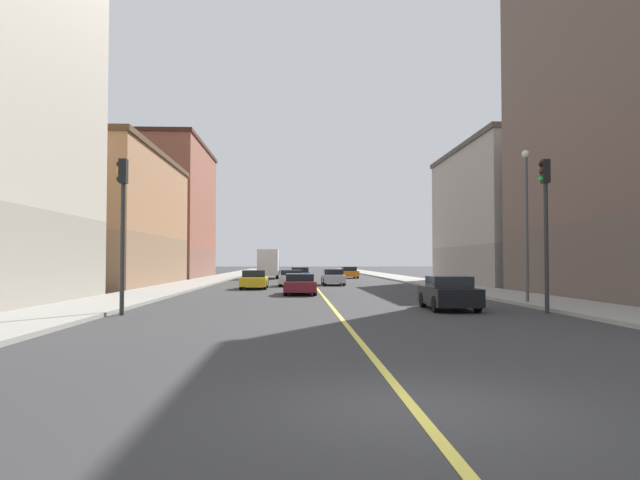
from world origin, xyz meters
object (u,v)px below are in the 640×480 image
building_left_mid (509,216)px  building_right_distant (167,211)px  car_silver (333,277)px  car_blue (300,275)px  car_maroon (300,284)px  car_yellow (254,280)px  building_right_midblock (108,219)px  traffic_light_left_near (545,213)px  street_lamp_left_near (526,209)px  box_truck (269,264)px  car_orange (349,272)px  traffic_light_right_near (122,213)px  car_black (449,293)px  car_white (291,278)px

building_left_mid → building_right_distant: (-33.05, 20.00, 1.93)m
car_silver → car_blue: size_ratio=1.10×
car_maroon → car_yellow: (-3.17, 7.28, 0.04)m
building_right_distant → car_maroon: bearing=-65.8°
building_right_midblock → traffic_light_left_near: size_ratio=3.56×
street_lamp_left_near → box_truck: 42.06m
street_lamp_left_near → box_truck: size_ratio=1.05×
car_maroon → box_truck: (-3.21, 31.07, 1.08)m
street_lamp_left_near → car_orange: 41.51m
traffic_light_right_near → car_black: 13.13m
car_yellow → car_orange: size_ratio=1.11×
car_blue → car_maroon: bearing=-90.5°
car_white → building_left_mid: bearing=6.5°
car_yellow → traffic_light_right_near: bearing=-99.7°
building_left_mid → traffic_light_left_near: 28.25m
street_lamp_left_near → car_white: 23.40m
building_left_mid → car_white: building_left_mid is taller
traffic_light_right_near → car_silver: bearing=70.2°
building_right_midblock → car_yellow: bearing=-23.2°
building_right_midblock → traffic_light_right_near: size_ratio=3.63×
car_white → box_truck: (-2.65, 19.34, 1.06)m
traffic_light_left_near → car_maroon: size_ratio=1.33×
traffic_light_left_near → traffic_light_right_near: size_ratio=1.02×
building_right_midblock → car_silver: (18.09, 0.96, -4.65)m
car_white → car_silver: bearing=25.9°
car_maroon → car_blue: size_ratio=1.08×
car_blue → box_truck: (-3.40, 10.77, 1.01)m
building_left_mid → traffic_light_right_near: building_left_mid is taller
building_left_mid → car_orange: size_ratio=4.46×
car_silver → car_yellow: size_ratio=0.97×
car_silver → car_orange: bearing=80.8°
street_lamp_left_near → traffic_light_left_near: bearing=-103.2°
building_right_midblock → car_yellow: (12.04, -5.15, -4.65)m
car_orange → car_white: bearing=-107.5°
building_right_midblock → car_black: building_right_midblock is taller
street_lamp_left_near → car_maroon: street_lamp_left_near is taller
building_right_midblock → car_orange: 29.49m
car_silver → car_yellow: bearing=-134.7°
traffic_light_left_near → box_truck: bearing=105.8°
car_blue → car_black: 32.00m
building_right_distant → car_black: 50.22m
building_left_mid → car_black: 28.12m
car_white → car_orange: (6.52, 20.70, 0.02)m
traffic_light_right_near → car_orange: (12.60, 45.45, -3.09)m
traffic_light_left_near → car_black: (-3.25, 1.85, -3.13)m
car_blue → box_truck: box_truck is taller
car_white → car_blue: (0.74, 8.57, 0.05)m
building_right_midblock → traffic_light_right_near: 26.90m
car_yellow → car_white: bearing=59.6°
building_right_midblock → traffic_light_left_near: bearing=-46.2°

